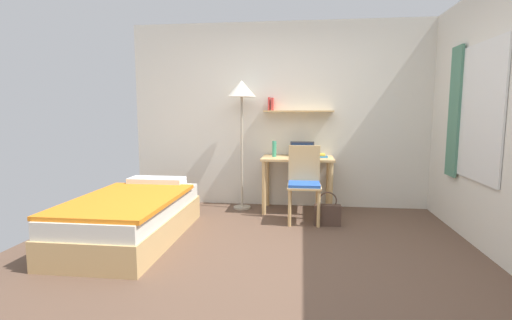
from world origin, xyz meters
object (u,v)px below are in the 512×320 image
(laptop, at_px, (302,153))
(standing_lamp, at_px, (242,96))
(desk_chair, at_px, (304,181))
(water_bottle, at_px, (274,149))
(bed, at_px, (132,217))
(desk, at_px, (297,168))
(handbag, at_px, (327,214))
(book_stack, at_px, (321,156))

(laptop, bearing_deg, standing_lamp, -179.43)
(standing_lamp, distance_m, laptop, 1.13)
(desk_chair, xyz_separation_m, water_bottle, (-0.41, 0.51, 0.34))
(bed, height_order, desk, desk)
(bed, xyz_separation_m, laptop, (1.79, 1.43, 0.56))
(desk, xyz_separation_m, laptop, (0.06, 0.05, 0.20))
(standing_lamp, distance_m, handbag, 1.95)
(bed, xyz_separation_m, desk, (1.74, 1.39, 0.36))
(laptop, relative_size, water_bottle, 1.54)
(standing_lamp, xyz_separation_m, book_stack, (1.08, 0.00, -0.80))
(handbag, bearing_deg, laptop, 114.56)
(standing_lamp, xyz_separation_m, laptop, (0.83, 0.01, -0.77))
(bed, bearing_deg, laptop, 38.56)
(desk, distance_m, water_bottle, 0.41)
(standing_lamp, xyz_separation_m, handbag, (1.14, -0.67, -1.42))
(standing_lamp, distance_m, book_stack, 1.34)
(bed, xyz_separation_m, standing_lamp, (0.96, 1.42, 1.33))
(water_bottle, relative_size, handbag, 0.53)
(bed, distance_m, handbag, 2.24)
(desk_chair, distance_m, handbag, 0.49)
(standing_lamp, relative_size, book_stack, 8.13)
(desk, xyz_separation_m, desk_chair, (0.09, -0.51, -0.08))
(bed, height_order, handbag, bed)
(standing_lamp, relative_size, handbag, 4.33)
(standing_lamp, bearing_deg, handbag, -30.55)
(desk, xyz_separation_m, standing_lamp, (-0.77, 0.04, 0.97))
(desk_chair, height_order, laptop, laptop)
(water_bottle, bearing_deg, laptop, 7.47)
(water_bottle, bearing_deg, bed, -135.75)
(desk_chair, bearing_deg, bed, -154.37)
(bed, height_order, book_stack, book_stack)
(desk, distance_m, handbag, 0.87)
(desk, relative_size, standing_lamp, 0.54)
(water_bottle, bearing_deg, standing_lamp, 174.83)
(book_stack, bearing_deg, standing_lamp, -179.75)
(bed, bearing_deg, desk, 38.59)
(standing_lamp, bearing_deg, bed, -124.11)
(desk_chair, bearing_deg, standing_lamp, 147.52)
(desk, distance_m, standing_lamp, 1.24)
(water_bottle, distance_m, handbag, 1.18)
(desk_chair, xyz_separation_m, laptop, (-0.03, 0.56, 0.28))
(laptop, bearing_deg, bed, -141.44)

